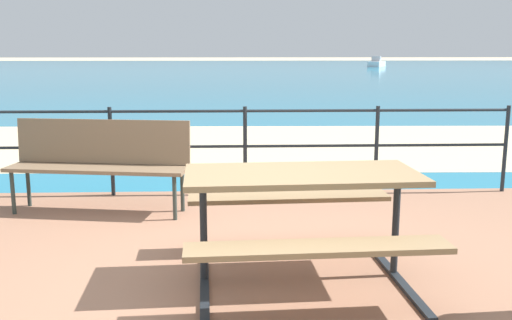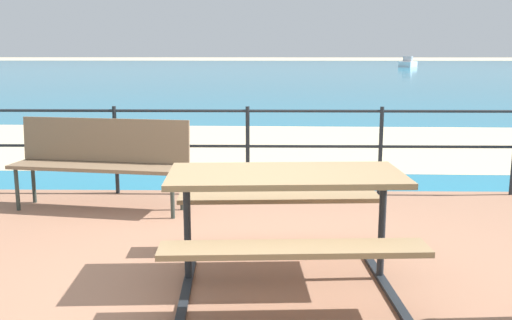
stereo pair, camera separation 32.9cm
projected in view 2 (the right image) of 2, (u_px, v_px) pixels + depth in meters
ground_plane at (237, 288)px, 4.02m from camera, size 240.00×240.00×0.00m
patio_paving at (237, 284)px, 4.01m from camera, size 6.40×5.20×0.06m
sea_water at (264, 72)px, 43.28m from camera, size 90.00×90.00×0.01m
beach_strip at (255, 144)px, 10.09m from camera, size 54.10×6.14×0.01m
picnic_table at (285, 200)px, 3.91m from camera, size 1.67×1.53×0.78m
park_bench at (102, 155)px, 5.75m from camera, size 1.83×0.68×0.91m
railing_fence at (248, 138)px, 6.31m from camera, size 5.94×0.04×0.98m
boat_near at (408, 63)px, 55.39m from camera, size 2.38×3.51×1.02m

